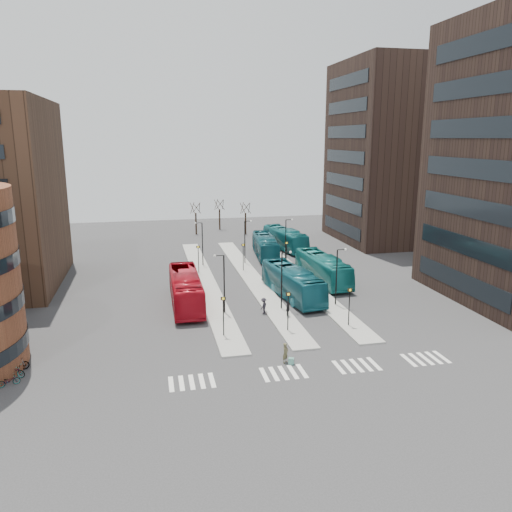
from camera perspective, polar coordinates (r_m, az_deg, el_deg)
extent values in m
plane|color=#2D2D30|center=(36.15, 6.48, -15.75)|extent=(160.00, 160.00, 0.00)
cube|color=gray|center=(62.66, -5.81, -2.90)|extent=(2.50, 45.00, 0.15)
cube|color=gray|center=(63.56, -0.43, -2.59)|extent=(2.50, 45.00, 0.15)
cube|color=gray|center=(65.00, 4.76, -2.28)|extent=(2.50, 45.00, 0.15)
cube|color=#1D35A0|center=(40.54, 4.04, -11.90)|extent=(0.53, 0.48, 0.53)
imported|color=#AB0D1A|center=(53.93, -8.04, -3.76)|extent=(3.09, 12.84, 3.57)
imported|color=#145764|center=(56.20, 4.17, -3.03)|extent=(4.39, 12.62, 3.44)
imported|color=#12505D|center=(75.20, 1.07, 1.14)|extent=(3.93, 11.94, 3.27)
imported|color=#167270|center=(62.62, 7.63, -1.41)|extent=(3.58, 12.43, 3.42)
imported|color=#16686E|center=(80.57, 3.34, 1.99)|extent=(4.69, 12.40, 3.37)
imported|color=brown|center=(40.57, 3.39, -10.99)|extent=(0.71, 0.70, 1.66)
imported|color=black|center=(49.01, -7.98, -6.62)|extent=(0.88, 0.68, 1.80)
imported|color=black|center=(50.19, 3.66, -6.12)|extent=(0.60, 1.04, 1.66)
imported|color=black|center=(51.22, 0.88, -5.69)|extent=(1.14, 1.21, 1.64)
imported|color=gray|center=(41.29, -26.41, -12.66)|extent=(1.60, 1.06, 0.80)
imported|color=gray|center=(43.38, -25.67, -11.12)|extent=(1.85, 0.99, 1.07)
imported|color=gray|center=(42.50, -25.97, -11.73)|extent=(1.97, 1.35, 0.98)
cube|color=silver|center=(38.11, -9.67, -14.23)|extent=(0.35, 2.40, 0.01)
cube|color=silver|center=(38.14, -8.51, -14.17)|extent=(0.35, 2.40, 0.01)
cube|color=silver|center=(38.18, -7.36, -14.09)|extent=(0.35, 2.40, 0.01)
cube|color=silver|center=(38.23, -6.20, -14.02)|extent=(0.35, 2.40, 0.01)
cube|color=silver|center=(38.31, -5.05, -13.93)|extent=(0.35, 2.40, 0.01)
cube|color=silver|center=(38.92, 0.96, -13.41)|extent=(0.35, 2.40, 0.01)
cube|color=silver|center=(39.09, 2.06, -13.30)|extent=(0.35, 2.40, 0.01)
cube|color=silver|center=(39.26, 3.15, -13.19)|extent=(0.35, 2.40, 0.01)
cube|color=silver|center=(39.45, 4.23, -13.07)|extent=(0.35, 2.40, 0.01)
cube|color=silver|center=(39.65, 5.30, -12.94)|extent=(0.35, 2.40, 0.01)
cube|color=silver|center=(40.58, 9.44, -12.43)|extent=(0.35, 2.40, 0.01)
cube|color=silver|center=(40.85, 10.44, -12.30)|extent=(0.35, 2.40, 0.01)
cube|color=silver|center=(41.12, 11.43, -12.16)|extent=(0.35, 2.40, 0.01)
cube|color=silver|center=(41.41, 12.40, -12.02)|extent=(0.35, 2.40, 0.01)
cube|color=silver|center=(41.71, 13.36, -11.88)|extent=(0.35, 2.40, 0.01)
cube|color=silver|center=(43.02, 17.04, -11.32)|extent=(0.35, 2.40, 0.01)
cube|color=silver|center=(43.37, 17.92, -11.17)|extent=(0.35, 2.40, 0.01)
cube|color=silver|center=(43.74, 18.79, -11.03)|extent=(0.35, 2.40, 0.01)
cube|color=silver|center=(44.11, 19.64, -10.89)|extent=(0.35, 2.40, 0.01)
cube|color=silver|center=(44.49, 20.48, -10.74)|extent=(0.35, 2.40, 0.01)
cube|color=black|center=(58.11, 22.25, -2.66)|extent=(0.12, 16.00, 2.00)
cube|color=black|center=(57.21, 22.60, 1.20)|extent=(0.12, 16.00, 2.00)
cube|color=black|center=(56.57, 22.96, 5.16)|extent=(0.12, 16.00, 2.00)
cube|color=black|center=(56.22, 23.33, 9.19)|extent=(0.12, 16.00, 2.00)
cube|color=black|center=(56.14, 23.71, 13.25)|extent=(0.12, 16.00, 2.00)
cube|color=black|center=(56.36, 24.11, 17.30)|extent=(0.12, 16.00, 2.00)
cube|color=black|center=(56.85, 24.52, 21.30)|extent=(0.12, 16.00, 2.00)
cube|color=#2F211A|center=(90.46, 16.10, 11.24)|extent=(20.00, 20.00, 30.00)
cube|color=black|center=(87.46, 9.74, 3.26)|extent=(0.12, 16.00, 2.00)
cube|color=black|center=(86.86, 9.85, 5.86)|extent=(0.12, 16.00, 2.00)
cube|color=black|center=(86.45, 9.95, 8.49)|extent=(0.12, 16.00, 2.00)
cube|color=black|center=(86.21, 10.06, 11.14)|extent=(0.12, 16.00, 2.00)
cube|color=black|center=(86.17, 10.17, 13.79)|extent=(0.12, 16.00, 2.00)
cube|color=black|center=(86.30, 10.28, 16.45)|extent=(0.12, 16.00, 2.00)
cube|color=black|center=(86.63, 10.40, 19.09)|extent=(0.12, 16.00, 2.00)
cylinder|color=black|center=(45.07, -3.74, -6.98)|extent=(0.10, 0.10, 3.50)
cube|color=black|center=(44.49, -3.77, -4.86)|extent=(0.45, 0.10, 0.30)
cube|color=yellow|center=(44.43, -3.76, -4.89)|extent=(0.20, 0.02, 0.20)
cylinder|color=black|center=(65.99, -6.59, -0.44)|extent=(0.10, 0.10, 3.50)
cube|color=black|center=(65.60, -6.63, 1.04)|extent=(0.45, 0.10, 0.30)
cube|color=yellow|center=(65.54, -6.63, 1.03)|extent=(0.20, 0.02, 0.20)
cylinder|color=black|center=(46.26, 3.68, -6.43)|extent=(0.10, 0.10, 3.50)
cube|color=black|center=(45.70, 3.71, -4.36)|extent=(0.45, 0.10, 0.30)
cube|color=yellow|center=(45.64, 3.73, -4.39)|extent=(0.20, 0.02, 0.20)
cylinder|color=black|center=(66.82, -1.47, -0.18)|extent=(0.10, 0.10, 3.50)
cube|color=black|center=(66.43, -1.48, 1.28)|extent=(0.45, 0.10, 0.30)
cube|color=yellow|center=(66.37, -1.47, 1.27)|extent=(0.20, 0.02, 0.20)
cylinder|color=black|center=(48.17, 10.59, -5.82)|extent=(0.10, 0.10, 3.50)
cube|color=black|center=(47.64, 10.68, -3.83)|extent=(0.45, 0.10, 0.30)
cube|color=yellow|center=(47.58, 10.71, -3.85)|extent=(0.20, 0.02, 0.20)
cylinder|color=black|center=(68.16, 3.49, 0.07)|extent=(0.10, 0.10, 3.50)
cube|color=black|center=(67.78, 3.51, 1.51)|extent=(0.45, 0.10, 0.30)
cube|color=yellow|center=(67.72, 3.53, 1.50)|extent=(0.20, 0.02, 0.20)
cylinder|color=black|center=(50.44, -3.65, -3.24)|extent=(0.14, 0.14, 6.00)
cylinder|color=black|center=(49.61, -4.22, 0.05)|extent=(0.90, 0.08, 0.08)
sphere|color=silver|center=(49.55, -4.73, 0.02)|extent=(0.24, 0.24, 0.24)
cylinder|color=black|center=(69.70, -6.14, 1.36)|extent=(0.14, 0.14, 6.00)
cylinder|color=black|center=(69.09, -6.57, 3.78)|extent=(0.90, 0.08, 0.08)
sphere|color=silver|center=(69.05, -6.94, 3.76)|extent=(0.24, 0.24, 0.24)
cylinder|color=black|center=(51.63, 2.95, -2.84)|extent=(0.14, 0.14, 6.00)
cylinder|color=black|center=(50.99, 3.48, 0.43)|extent=(0.90, 0.08, 0.08)
sphere|color=silver|center=(51.11, 3.96, 0.45)|extent=(0.24, 0.24, 0.24)
cylinder|color=black|center=(70.56, -1.29, 1.59)|extent=(0.14, 0.14, 6.00)
cylinder|color=black|center=(70.09, -0.94, 4.00)|extent=(0.90, 0.08, 0.08)
sphere|color=silver|center=(70.18, -0.58, 4.02)|extent=(0.24, 0.24, 0.24)
cylinder|color=black|center=(53.46, 9.18, -2.43)|extent=(0.14, 0.14, 6.00)
cylinder|color=black|center=(52.90, 9.75, 0.73)|extent=(0.90, 0.08, 0.08)
sphere|color=silver|center=(53.07, 10.20, 0.75)|extent=(0.24, 0.24, 0.24)
cylinder|color=black|center=(71.91, 3.41, 1.79)|extent=(0.14, 0.14, 6.00)
cylinder|color=black|center=(71.50, 3.80, 4.16)|extent=(0.90, 0.08, 0.08)
sphere|color=silver|center=(71.62, 4.14, 4.17)|extent=(0.24, 0.24, 0.24)
cylinder|color=black|center=(93.52, -6.87, 3.69)|extent=(0.30, 0.30, 4.00)
cylinder|color=black|center=(93.15, -6.49, 5.47)|extent=(0.10, 1.56, 1.95)
cylinder|color=black|center=(93.76, -6.83, 5.51)|extent=(1.48, 0.59, 1.97)
cylinder|color=black|center=(93.44, -7.29, 5.47)|extent=(0.90, 1.31, 1.99)
cylinder|color=black|center=(92.62, -7.25, 5.41)|extent=(0.89, 1.31, 1.99)
cylinder|color=black|center=(92.44, -6.75, 5.40)|extent=(1.48, 0.58, 1.97)
cylinder|color=black|center=(98.01, -4.18, 4.20)|extent=(0.30, 0.30, 4.00)
cylinder|color=black|center=(97.69, -3.80, 5.89)|extent=(0.10, 1.56, 1.95)
cylinder|color=black|center=(98.28, -4.14, 5.93)|extent=(1.48, 0.59, 1.97)
cylinder|color=black|center=(97.92, -4.57, 5.90)|extent=(0.90, 1.31, 1.99)
cylinder|color=black|center=(97.11, -4.51, 5.84)|extent=(0.89, 1.31, 1.99)
cylinder|color=black|center=(96.97, -4.03, 5.83)|extent=(1.48, 0.58, 1.97)
cylinder|color=black|center=(92.82, -1.20, 3.71)|extent=(0.30, 0.30, 4.00)
cylinder|color=black|center=(92.52, -0.78, 5.50)|extent=(0.10, 1.56, 1.95)
cylinder|color=black|center=(93.07, -1.16, 5.55)|extent=(1.48, 0.59, 1.97)
cylinder|color=black|center=(92.68, -1.60, 5.51)|extent=(0.90, 1.31, 1.99)
cylinder|color=black|center=(91.88, -1.51, 5.44)|extent=(0.89, 1.31, 1.99)
cylinder|color=black|center=(91.77, -1.00, 5.44)|extent=(1.48, 0.58, 1.97)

